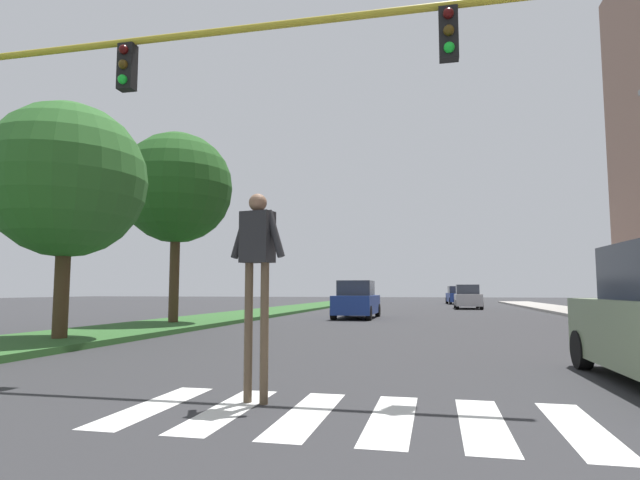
% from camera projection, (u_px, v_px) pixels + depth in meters
% --- Properties ---
extents(ground_plane, '(140.00, 140.00, 0.00)m').
position_uv_depth(ground_plane, '(418.00, 315.00, 27.14)').
color(ground_plane, '#2D2D30').
extents(crosswalk, '(4.95, 2.20, 0.01)m').
position_uv_depth(crosswalk, '(349.00, 416.00, 5.46)').
color(crosswalk, silver).
rests_on(crosswalk, ground_plane).
extents(median_strip, '(3.52, 64.00, 0.15)m').
position_uv_depth(median_strip, '(251.00, 314.00, 27.04)').
color(median_strip, '#2D5B28').
rests_on(median_strip, ground_plane).
extents(tree_mid, '(3.91, 3.91, 5.90)m').
position_uv_depth(tree_mid, '(67.00, 181.00, 13.11)').
color(tree_mid, '#4C3823').
rests_on(tree_mid, median_strip).
extents(tree_far, '(4.16, 4.16, 7.09)m').
position_uv_depth(tree_far, '(177.00, 188.00, 19.57)').
color(tree_far, '#4C3823').
rests_on(tree_far, median_strip).
extents(sidewalk_right, '(3.00, 64.00, 0.15)m').
position_uv_depth(sidewalk_right, '(616.00, 318.00, 23.31)').
color(sidewalk_right, '#9E9991').
rests_on(sidewalk_right, ground_plane).
extents(traffic_light_gantry, '(9.76, 0.30, 6.00)m').
position_uv_depth(traffic_light_gantry, '(127.00, 107.00, 8.78)').
color(traffic_light_gantry, gold).
rests_on(traffic_light_gantry, median_strip).
extents(pedestrian_performer, '(0.75, 0.31, 2.49)m').
position_uv_depth(pedestrian_performer, '(257.00, 262.00, 6.25)').
color(pedestrian_performer, brown).
rests_on(pedestrian_performer, ground_plane).
extents(sedan_midblock, '(1.81, 4.33, 1.76)m').
position_uv_depth(sedan_midblock, '(357.00, 301.00, 24.46)').
color(sedan_midblock, navy).
rests_on(sedan_midblock, ground_plane).
extents(sedan_distant, '(1.81, 4.49, 1.70)m').
position_uv_depth(sedan_distant, '(468.00, 298.00, 37.02)').
color(sedan_distant, '#B7B7BC').
rests_on(sedan_distant, ground_plane).
extents(sedan_far_horizon, '(2.09, 4.41, 1.69)m').
position_uv_depth(sedan_far_horizon, '(457.00, 296.00, 49.23)').
color(sedan_far_horizon, navy).
rests_on(sedan_far_horizon, ground_plane).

